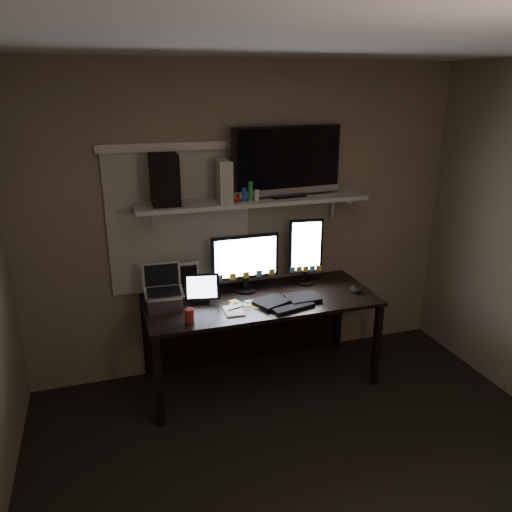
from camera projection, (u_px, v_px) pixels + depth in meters
name	position (u px, v px, depth m)	size (l,w,h in m)	color
floor	(338.00, 511.00, 2.85)	(3.60, 3.60, 0.00)	black
ceiling	(371.00, 35.00, 2.04)	(3.60, 3.60, 0.00)	silver
back_wall	(247.00, 222.00, 4.07)	(3.60, 3.60, 0.00)	#685E4B
window_blinds	(180.00, 222.00, 3.88)	(1.10, 0.02, 1.10)	beige
desk	(256.00, 312.00, 4.06)	(1.80, 0.75, 0.73)	black
wall_shelf	(253.00, 201.00, 3.84)	(1.80, 0.35, 0.03)	#B8B8B3
monitor_landscape	(245.00, 263.00, 3.96)	(0.55, 0.06, 0.48)	black
monitor_portrait	(306.00, 251.00, 4.10)	(0.28, 0.05, 0.56)	black
keyboard	(287.00, 300.00, 3.82)	(0.51, 0.20, 0.03)	black
mouse	(356.00, 290.00, 4.01)	(0.08, 0.12, 0.04)	black
notepad	(234.00, 311.00, 3.66)	(0.13, 0.19, 0.01)	silver
tablet	(201.00, 288.00, 3.78)	(0.27, 0.11, 0.23)	black
file_sorter	(184.00, 279.00, 3.94)	(0.20, 0.09, 0.26)	black
laptop	(164.00, 289.00, 3.67)	(0.28, 0.23, 0.32)	#B1B1B6
cup	(189.00, 315.00, 3.49)	(0.07, 0.07, 0.10)	maroon
sticky_notes	(250.00, 304.00, 3.79)	(0.28, 0.21, 0.00)	yellow
tv	(287.00, 162.00, 3.84)	(0.90, 0.16, 0.54)	black
game_console	(223.00, 181.00, 3.70)	(0.08, 0.26, 0.31)	beige
speaker	(165.00, 180.00, 3.60)	(0.20, 0.24, 0.37)	black
bottles	(247.00, 191.00, 3.74)	(0.24, 0.05, 0.15)	#A50F0C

